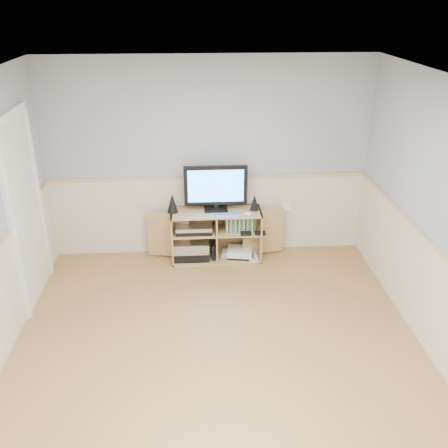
{
  "coord_description": "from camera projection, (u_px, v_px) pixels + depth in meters",
  "views": [
    {
      "loc": [
        -0.19,
        -3.67,
        3.11
      ],
      "look_at": [
        0.13,
        1.2,
        0.85
      ],
      "focal_mm": 40.0,
      "sensor_mm": 36.0,
      "label": 1
    }
  ],
  "objects": [
    {
      "name": "av_components",
      "position": [
        192.0,
        243.0,
        6.36
      ],
      "size": [
        0.53,
        0.34,
        0.47
      ],
      "color": "black",
      "rests_on": "media_cabinet"
    },
    {
      "name": "media_cabinet",
      "position": [
        216.0,
        233.0,
        6.38
      ],
      "size": [
        1.75,
        0.42,
        0.65
      ],
      "color": "tan",
      "rests_on": "floor"
    },
    {
      "name": "game_consoles",
      "position": [
        239.0,
        252.0,
        6.45
      ],
      "size": [
        0.46,
        0.31,
        0.11
      ],
      "color": "white",
      "rests_on": "media_cabinet"
    },
    {
      "name": "speaker_left",
      "position": [
        172.0,
        203.0,
        6.13
      ],
      "size": [
        0.14,
        0.14,
        0.25
      ],
      "primitive_type": "cone",
      "color": "black",
      "rests_on": "media_cabinet"
    },
    {
      "name": "monitor",
      "position": [
        216.0,
        187.0,
        6.11
      ],
      "size": [
        0.78,
        0.18,
        0.58
      ],
      "color": "black",
      "rests_on": "media_cabinet"
    },
    {
      "name": "room",
      "position": [
        211.0,
        239.0,
        4.24
      ],
      "size": [
        4.04,
        4.54,
        2.54
      ],
      "color": "tan",
      "rests_on": "ground"
    },
    {
      "name": "speaker_right",
      "position": [
        254.0,
        202.0,
        6.2
      ],
      "size": [
        0.11,
        0.11,
        0.21
      ],
      "primitive_type": "cone",
      "color": "black",
      "rests_on": "media_cabinet"
    },
    {
      "name": "keyboard",
      "position": [
        228.0,
        215.0,
        6.08
      ],
      "size": [
        0.33,
        0.18,
        0.01
      ],
      "primitive_type": "cube",
      "rotation": [
        0.0,
        0.0,
        0.2
      ],
      "color": "silver",
      "rests_on": "media_cabinet"
    },
    {
      "name": "game_cases",
      "position": [
        240.0,
        224.0,
        6.27
      ],
      "size": [
        0.37,
        0.13,
        0.19
      ],
      "primitive_type": "cube",
      "color": "#3F8C3F",
      "rests_on": "media_cabinet"
    },
    {
      "name": "wall_outlet",
      "position": [
        286.0,
        207.0,
        6.47
      ],
      "size": [
        0.12,
        0.03,
        0.12
      ],
      "primitive_type": "cube",
      "color": "white",
      "rests_on": "wall_back"
    },
    {
      "name": "mouse",
      "position": [
        248.0,
        214.0,
        6.09
      ],
      "size": [
        0.11,
        0.1,
        0.04
      ],
      "primitive_type": "ellipsoid",
      "rotation": [
        0.0,
        0.0,
        -0.41
      ],
      "color": "white",
      "rests_on": "media_cabinet"
    }
  ]
}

